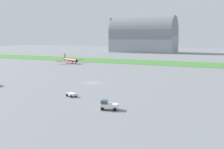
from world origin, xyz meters
TOP-DOWN VIEW (x-y plane):
  - ground_plane at (0.00, 0.00)m, footprint 600.00×600.00m
  - grass_taxiway_strip at (0.00, 72.97)m, footprint 360.00×28.00m
  - airplane_taxiing_turboprop at (-41.21, 48.39)m, footprint 14.42×16.62m
  - pushback_tug_near_gate at (18.72, -26.68)m, footprint 3.96×2.87m
  - baggage_cart_by_runway at (5.26, -19.93)m, footprint 2.81×2.41m
  - hangar_distant at (-39.65, 168.70)m, footprint 60.46×30.64m
  - control_tower at (-77.70, 182.72)m, footprint 8.00×8.00m

SIDE VIEW (x-z plane):
  - ground_plane at x=0.00m, z-range 0.00..0.00m
  - grass_taxiway_strip at x=0.00m, z-range 0.00..0.08m
  - baggage_cart_by_runway at x=5.26m, z-range 0.12..1.02m
  - pushback_tug_near_gate at x=18.72m, z-range -0.06..1.89m
  - airplane_taxiing_turboprop at x=-41.21m, z-range -0.71..4.59m
  - hangar_distant at x=-39.65m, z-range -1.85..31.95m
  - control_tower at x=-77.70m, z-range 3.19..36.88m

